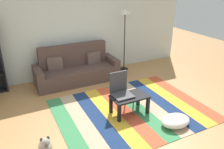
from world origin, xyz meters
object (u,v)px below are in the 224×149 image
object	(u,v)px
tv_remote	(125,97)
pouf	(175,121)
folding_chair	(120,89)
coffee_table	(129,99)
dog	(45,146)
couch	(77,69)
standing_lamp	(125,20)

from	to	relation	value
tv_remote	pouf	bearing A→B (deg)	-72.87
tv_remote	folding_chair	distance (m)	0.19
coffee_table	dog	xyz separation A→B (m)	(-1.85, -0.45, -0.18)
pouf	folding_chair	bearing A→B (deg)	127.38
coffee_table	dog	distance (m)	1.92
coffee_table	pouf	xyz separation A→B (m)	(0.58, -0.79, -0.23)
folding_chair	coffee_table	bearing A→B (deg)	-9.25
tv_remote	dog	bearing A→B (deg)	170.78
dog	tv_remote	xyz separation A→B (m)	(1.75, 0.45, 0.27)
dog	coffee_table	bearing A→B (deg)	13.74
folding_chair	pouf	bearing A→B (deg)	-15.12
couch	dog	bearing A→B (deg)	-118.74
coffee_table	couch	bearing A→B (deg)	102.49
standing_lamp	tv_remote	xyz separation A→B (m)	(-1.23, -2.24, -1.12)
couch	pouf	world-z (taller)	couch
standing_lamp	folding_chair	xyz separation A→B (m)	(-1.27, -2.09, -1.01)
dog	tv_remote	world-z (taller)	tv_remote
pouf	standing_lamp	xyz separation A→B (m)	(0.55, 3.03, 1.44)
pouf	folding_chair	world-z (taller)	folding_chair
standing_lamp	pouf	bearing A→B (deg)	-100.26
coffee_table	folding_chair	world-z (taller)	folding_chair
couch	tv_remote	xyz separation A→B (m)	(0.36, -2.09, 0.09)
pouf	tv_remote	xyz separation A→B (m)	(-0.68, 0.79, 0.32)
pouf	standing_lamp	distance (m)	3.40
coffee_table	tv_remote	size ratio (longest dim) A/B	5.10
coffee_table	folding_chair	xyz separation A→B (m)	(-0.14, 0.15, 0.19)
couch	dog	world-z (taller)	couch
couch	dog	xyz separation A→B (m)	(-1.39, -2.54, -0.18)
coffee_table	pouf	size ratio (longest dim) A/B	1.28
couch	folding_chair	size ratio (longest dim) A/B	2.51
coffee_table	standing_lamp	size ratio (longest dim) A/B	0.41
coffee_table	tv_remote	xyz separation A→B (m)	(-0.10, -0.00, 0.09)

